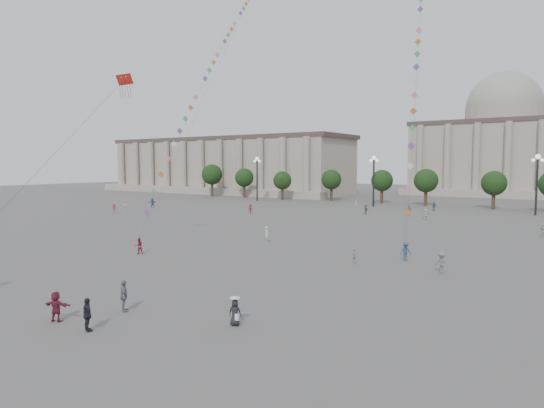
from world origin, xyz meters
The scene contains 28 objects.
ground centered at (0.00, 0.00, 0.00)m, with size 360.00×360.00×0.00m, color #585653.
hall_west centered at (-75.00, 93.89, 8.43)m, with size 84.00×26.22×17.20m.
hall_central centered at (0.00, 129.22, 14.23)m, with size 48.30×34.30×35.50m.
tree_row centered at (0.00, 78.00, 5.39)m, with size 137.12×5.12×8.00m.
lamp_post_far_west centered at (-45.00, 70.00, 7.35)m, with size 2.00×0.90×10.65m.
lamp_post_mid_west centered at (-15.00, 70.00, 7.35)m, with size 2.00×0.90×10.65m.
lamp_post_mid_east centered at (15.00, 70.00, 7.35)m, with size 2.00×0.90×10.65m.
person_crowd_0 centered at (-1.93, 68.00, 0.90)m, with size 1.05×0.44×1.80m, color #38547E.
person_crowd_1 centered at (-52.46, 36.40, 0.92)m, with size 0.89×0.70×1.84m, color silver.
person_crowd_2 centered at (-49.89, 31.78, 0.81)m, with size 1.05×0.60×1.63m, color #A02B45.
person_crowd_4 centered at (0.96, 53.01, 0.87)m, with size 1.61×0.51×1.74m, color silver.
person_crowd_6 centered at (13.75, 14.56, 0.92)m, with size 1.19×0.68×1.83m, color slate.
person_crowd_7 centered at (18.74, 41.97, 0.88)m, with size 1.63×0.52×1.76m, color silver.
person_crowd_10 centered at (-16.18, 64.06, 0.82)m, with size 0.60×0.39×1.64m, color beige.
person_crowd_12 centered at (-10.13, 54.82, 0.90)m, with size 1.67×0.53×1.81m, color slate.
person_crowd_13 centered at (-6.92, 19.32, 0.94)m, with size 0.69×0.45×1.89m, color silver.
person_crowd_16 centered at (-3.20, 57.26, 0.86)m, with size 1.00×0.42×1.71m, color slate.
person_crowd_17 centered at (-27.65, 44.08, 0.90)m, with size 1.17×0.67×1.81m, color maroon.
person_crowd_18 centered at (-52.20, 43.11, 0.97)m, with size 1.80×0.57×1.94m, color #2E4C68.
person_crowd_19 centered at (6.26, 13.99, 0.75)m, with size 0.88×0.37×1.50m, color #BABAB6.
tourist_1 centered at (1.81, -10.00, 0.91)m, with size 1.07×0.44×1.82m, color black.
tourist_2 centered at (-1.11, -10.00, 0.87)m, with size 1.62×0.52×1.75m, color maroon.
tourist_3 centered at (0.59, -6.63, 0.97)m, with size 1.14×0.47×1.94m, color slate.
kite_flyer_0 centered at (-13.65, 6.67, 0.81)m, with size 0.79×0.61×1.62m, color maroon.
kite_flyer_1 centered at (9.51, 18.27, 0.88)m, with size 1.14×0.65×1.76m, color navy.
hat_person centered at (7.73, -4.81, 0.80)m, with size 0.83×0.69×1.69m.
dragon_kite centered at (-16.93, 7.87, 16.75)m, with size 2.35×9.35×24.32m.
kite_train_west centered at (-22.39, 28.27, 22.78)m, with size 16.93×40.22×59.01m.
Camera 1 is at (24.17, -25.36, 8.95)m, focal length 32.00 mm.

